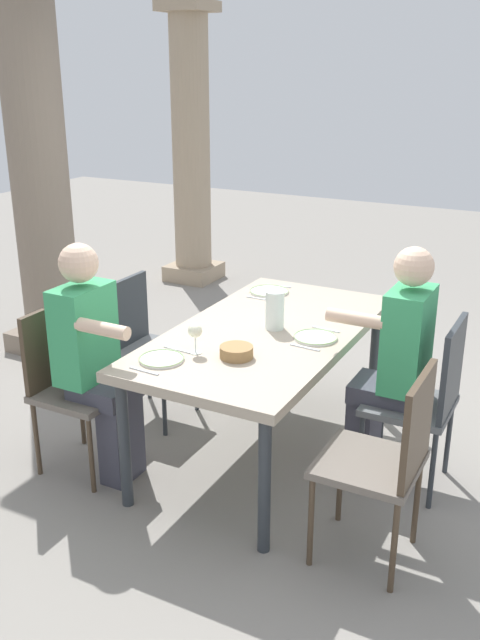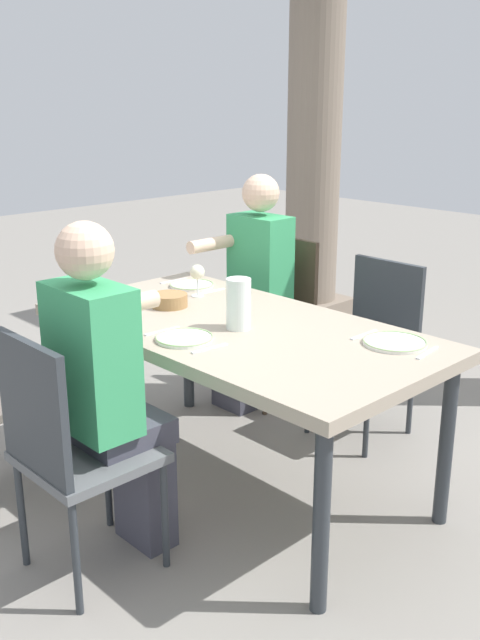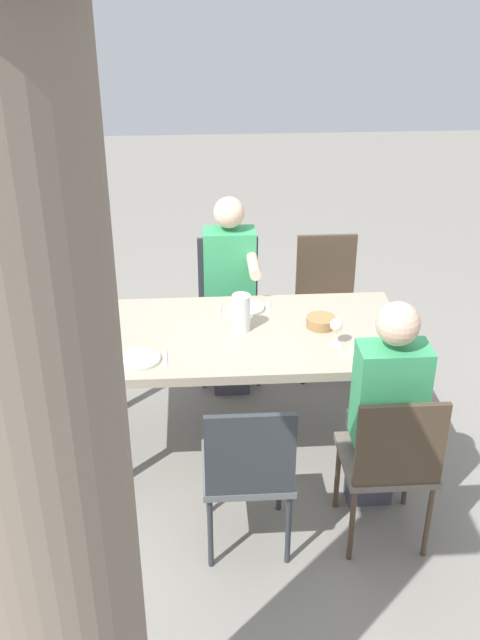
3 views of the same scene
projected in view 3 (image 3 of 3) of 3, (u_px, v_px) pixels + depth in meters
The scene contains 21 objects.
ground_plane at pixel (248, 440), 4.51m from camera, with size 16.00×16.00×0.00m, color gray.
dining_table at pixel (249, 342), 4.19m from camera, with size 1.80×0.95×0.77m.
chair_west_north at pixel (391, 458), 3.51m from camera, with size 0.44×0.44×0.93m.
chair_west_south at pixel (327, 295), 5.08m from camera, with size 0.44×0.44×0.95m.
chair_mid_north at pixel (248, 467), 3.48m from camera, with size 0.44×0.44×0.90m.
chair_mid_south at pixel (229, 299), 5.05m from camera, with size 0.44×0.44×0.95m.
diner_woman_green at pixel (385, 407), 3.60m from camera, with size 0.35×0.49×1.31m.
diner_man_white at pixel (231, 289), 4.81m from camera, with size 0.34×0.49×1.32m.
stone_column_centre at pixel (53, 537), 1.87m from camera, with size 0.56×0.56×2.84m.
plate_0 at pixel (368, 351), 3.95m from camera, with size 0.23×0.23×0.02m.
wine_glass_0 at pixel (336, 326), 3.98m from camera, with size 0.07×0.07×0.16m.
fork_0 at pixel (395, 351), 3.96m from camera, with size 0.02×0.17×0.01m, color silver.
spoon_0 at pixel (341, 353), 3.94m from camera, with size 0.02×0.17×0.01m, color silver.
plate_1 at pixel (244, 307), 4.41m from camera, with size 0.24×0.24×0.02m.
fork_1 at pixel (269, 307), 4.43m from camera, with size 0.02×0.17×0.01m, color silver.
spoon_1 at pixel (220, 309), 4.41m from camera, with size 0.02×0.17×0.01m, color silver.
plate_2 at pixel (137, 359), 3.87m from camera, with size 0.25×0.25×0.02m.
fork_2 at pixel (165, 359), 3.89m from camera, with size 0.02×0.17×0.01m, color silver.
spoon_2 at pixel (109, 360), 3.87m from camera, with size 0.02×0.17×0.01m, color silver.
water_pitcher at pixel (241, 314), 4.14m from camera, with size 0.11×0.11×0.22m.
bread_basket at pixel (321, 322), 4.20m from camera, with size 0.17×0.17×0.06m, color #9E7547.
Camera 3 is at (0.29, 3.64, 2.76)m, focal length 40.77 mm.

